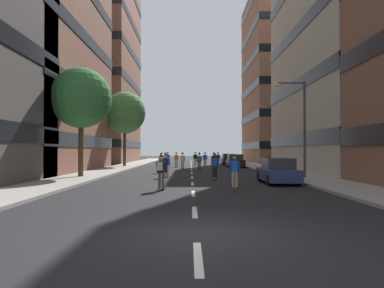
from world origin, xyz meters
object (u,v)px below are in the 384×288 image
at_px(streetlamp_right, 299,118).
at_px(skater_11, 218,158).
at_px(street_tree_near, 81,98).
at_px(skater_5, 168,158).
at_px(skater_8, 199,160).
at_px(skater_13, 205,159).
at_px(skater_6, 215,165).
at_px(skater_4, 183,160).
at_px(skater_12, 195,158).
at_px(parked_car_mid, 278,172).
at_px(skater_9, 214,160).
at_px(skater_7, 161,161).
at_px(parked_car_near, 235,161).
at_px(street_tree_mid, 125,113).
at_px(skater_3, 235,170).
at_px(skater_10, 161,170).
at_px(skater_1, 165,159).
at_px(skater_0, 176,159).
at_px(parked_car_far, 228,160).
at_px(skater_2, 166,164).

distance_m(streetlamp_right, skater_11, 22.10).
height_order(street_tree_near, skater_5, street_tree_near).
xyz_separation_m(skater_8, skater_13, (0.89, 7.52, -0.03)).
distance_m(skater_6, skater_8, 10.70).
relative_size(skater_4, skater_12, 1.00).
distance_m(skater_5, skater_13, 5.83).
relative_size(parked_car_mid, skater_9, 2.47).
height_order(skater_6, skater_8, same).
relative_size(streetlamp_right, skater_7, 3.65).
relative_size(parked_car_mid, skater_6, 2.47).
bearing_deg(skater_6, skater_13, 89.79).
height_order(parked_car_mid, streetlamp_right, streetlamp_right).
relative_size(parked_car_near, skater_11, 2.47).
height_order(street_tree_mid, streetlamp_right, street_tree_mid).
bearing_deg(skater_3, skater_10, -167.84).
xyz_separation_m(skater_10, skater_13, (3.22, 25.71, -0.03)).
distance_m(parked_car_near, skater_9, 6.03).
bearing_deg(parked_car_near, skater_11, 114.66).
distance_m(skater_1, skater_11, 8.51).
distance_m(skater_5, skater_10, 29.24).
distance_m(skater_0, skater_13, 3.52).
bearing_deg(skater_6, street_tree_mid, 117.97).
distance_m(street_tree_mid, skater_5, 8.25).
bearing_deg(skater_0, parked_car_far, 47.25).
height_order(parked_car_far, skater_4, skater_4).
bearing_deg(parked_car_near, skater_13, 159.85).
xyz_separation_m(streetlamp_right, skater_10, (-8.80, -6.62, -3.12)).
bearing_deg(streetlamp_right, skater_3, -131.11).
xyz_separation_m(street_tree_near, skater_10, (6.34, -8.01, -4.68)).
xyz_separation_m(parked_car_mid, skater_10, (-6.67, -3.83, 0.32)).
relative_size(skater_9, skater_12, 1.00).
height_order(streetlamp_right, skater_5, streetlamp_right).
distance_m(skater_8, skater_13, 7.58).
xyz_separation_m(parked_car_far, skater_4, (-6.01, -12.71, 0.29)).
bearing_deg(skater_5, skater_2, -86.82).
relative_size(skater_5, skater_8, 1.00).
xyz_separation_m(skater_0, skater_11, (5.13, 3.41, 0.03)).
bearing_deg(skater_13, skater_5, 143.22).
bearing_deg(skater_11, skater_8, -104.78).
distance_m(parked_car_mid, skater_5, 26.64).
xyz_separation_m(skater_3, skater_5, (-5.17, 28.40, 0.00)).
bearing_deg(streetlamp_right, skater_1, 122.62).
xyz_separation_m(street_tree_mid, skater_12, (8.44, 3.69, -5.44)).
xyz_separation_m(parked_car_far, skater_8, (-4.34, -13.96, 0.32)).
xyz_separation_m(skater_2, skater_5, (-1.16, 20.90, -0.03)).
bearing_deg(streetlamp_right, parked_car_far, 94.77).
xyz_separation_m(parked_car_mid, skater_2, (-6.95, 4.47, 0.32)).
xyz_separation_m(skater_3, skater_12, (-1.62, 28.28, 0.00)).
distance_m(parked_car_far, skater_12, 5.51).
bearing_deg(skater_8, skater_5, 108.94).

